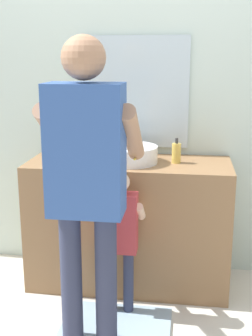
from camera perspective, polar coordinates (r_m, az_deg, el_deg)
The scene contains 10 objects.
ground_plane at distance 3.03m, azimuth -0.42°, elevation -16.77°, with size 14.00×14.00×0.00m, color silver.
back_wall at distance 3.22m, azimuth 1.20°, elevation 10.45°, with size 4.40×0.10×2.70m.
vanity_cabinet at distance 3.11m, azimuth 0.39°, elevation -7.02°, with size 1.35×0.54×0.87m, color olive.
sink_basin at distance 2.94m, azimuth 0.36°, elevation 1.80°, with size 0.38×0.38×0.11m.
faucet at distance 3.16m, azimuth 0.92°, elevation 3.12°, with size 0.18×0.14×0.18m.
toothbrush_cup at distance 3.03m, azimuth -7.49°, elevation 1.99°, with size 0.07×0.07×0.21m.
soap_bottle at distance 2.95m, azimuth 6.43°, elevation 1.94°, with size 0.06×0.06×0.17m.
bath_mat at distance 2.82m, azimuth -1.21°, elevation -19.20°, with size 0.64×0.40×0.02m, color #99B7CC.
child_toddler at distance 2.70m, azimuth -0.76°, elevation -8.00°, with size 0.28×0.28×0.91m.
adult_parent at distance 2.28m, azimuth -5.01°, elevation -0.23°, with size 0.51×0.54×1.66m.
Camera 1 is at (0.39, -2.57, 1.57)m, focal length 47.87 mm.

